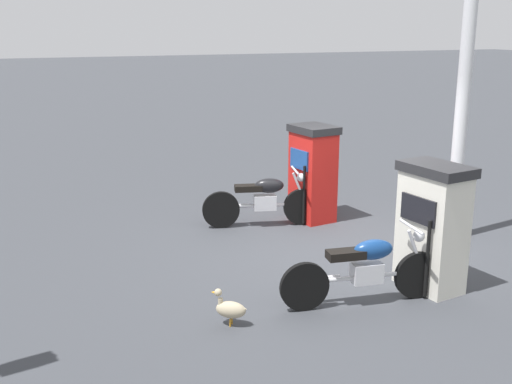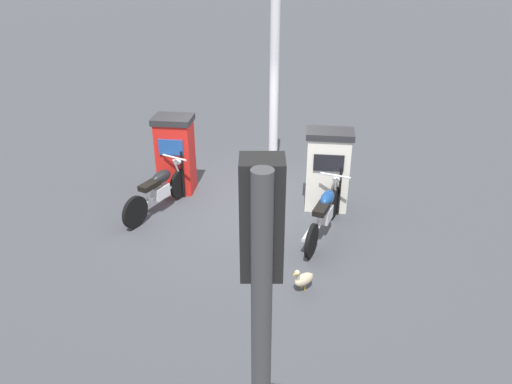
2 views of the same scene
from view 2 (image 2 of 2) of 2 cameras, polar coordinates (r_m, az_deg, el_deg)
ground_plane at (r=9.77m, az=-1.34°, el=-1.72°), size 120.00×120.00×0.00m
fuel_pump_near at (r=10.20m, az=-9.25°, el=4.34°), size 0.67×0.83×1.61m
fuel_pump_far at (r=9.50m, az=8.25°, el=2.56°), size 0.64×0.93×1.59m
motorcycle_near_pump at (r=9.61m, az=-11.07°, el=0.26°), size 1.89×0.78×0.94m
motorcycle_far_pump at (r=8.76m, az=7.92°, el=-2.28°), size 1.99×0.66×0.93m
wandering_duck at (r=7.52m, az=5.49°, el=-9.93°), size 0.38×0.34×0.42m
roadside_traffic_light at (r=3.14m, az=0.60°, el=-16.83°), size 0.40×0.28×3.73m
canopy_support_pole at (r=10.77m, az=2.09°, el=11.61°), size 0.40×0.40×3.80m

